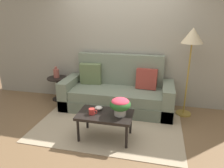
{
  "coord_description": "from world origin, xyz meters",
  "views": [
    {
      "loc": [
        0.81,
        -3.3,
        1.93
      ],
      "look_at": [
        0.03,
        0.08,
        0.74
      ],
      "focal_mm": 33.38,
      "sensor_mm": 36.0,
      "label": 1
    }
  ],
  "objects_px": {
    "coffee_mug": "(92,111)",
    "snack_bowl": "(99,108)",
    "floor_lamp": "(192,42)",
    "coffee_table": "(105,116)",
    "potted_plant": "(120,105)",
    "side_table": "(58,84)",
    "table_vase": "(56,73)",
    "couch": "(117,93)"
  },
  "relations": [
    {
      "from": "coffee_mug",
      "to": "snack_bowl",
      "type": "relative_size",
      "value": 1.1
    },
    {
      "from": "floor_lamp",
      "to": "coffee_mug",
      "type": "xyz_separation_m",
      "value": [
        -1.51,
        -1.22,
        -0.96
      ]
    },
    {
      "from": "coffee_table",
      "to": "snack_bowl",
      "type": "height_order",
      "value": "snack_bowl"
    },
    {
      "from": "floor_lamp",
      "to": "potted_plant",
      "type": "relative_size",
      "value": 5.25
    },
    {
      "from": "side_table",
      "to": "potted_plant",
      "type": "relative_size",
      "value": 1.66
    },
    {
      "from": "coffee_mug",
      "to": "coffee_table",
      "type": "bearing_deg",
      "value": 18.54
    },
    {
      "from": "coffee_table",
      "to": "table_vase",
      "type": "bearing_deg",
      "value": 138.87
    },
    {
      "from": "couch",
      "to": "side_table",
      "type": "height_order",
      "value": "couch"
    },
    {
      "from": "snack_bowl",
      "to": "side_table",
      "type": "bearing_deg",
      "value": 138.46
    },
    {
      "from": "floor_lamp",
      "to": "potted_plant",
      "type": "height_order",
      "value": "floor_lamp"
    },
    {
      "from": "floor_lamp",
      "to": "coffee_table",
      "type": "bearing_deg",
      "value": -138.65
    },
    {
      "from": "coffee_table",
      "to": "side_table",
      "type": "relative_size",
      "value": 1.61
    },
    {
      "from": "floor_lamp",
      "to": "table_vase",
      "type": "distance_m",
      "value": 2.92
    },
    {
      "from": "snack_bowl",
      "to": "table_vase",
      "type": "relative_size",
      "value": 0.49
    },
    {
      "from": "floor_lamp",
      "to": "couch",
      "type": "bearing_deg",
      "value": -179.6
    },
    {
      "from": "potted_plant",
      "to": "coffee_mug",
      "type": "relative_size",
      "value": 2.34
    },
    {
      "from": "floor_lamp",
      "to": "snack_bowl",
      "type": "bearing_deg",
      "value": -144.11
    },
    {
      "from": "side_table",
      "to": "table_vase",
      "type": "relative_size",
      "value": 2.11
    },
    {
      "from": "floor_lamp",
      "to": "table_vase",
      "type": "bearing_deg",
      "value": 177.07
    },
    {
      "from": "potted_plant",
      "to": "coffee_table",
      "type": "bearing_deg",
      "value": -177.98
    },
    {
      "from": "coffee_table",
      "to": "floor_lamp",
      "type": "distance_m",
      "value": 2.05
    },
    {
      "from": "side_table",
      "to": "floor_lamp",
      "type": "xyz_separation_m",
      "value": [
        2.79,
        -0.13,
        1.07
      ]
    },
    {
      "from": "potted_plant",
      "to": "table_vase",
      "type": "xyz_separation_m",
      "value": [
        -1.73,
        1.29,
        0.03
      ]
    },
    {
      "from": "couch",
      "to": "snack_bowl",
      "type": "height_order",
      "value": "couch"
    },
    {
      "from": "coffee_table",
      "to": "floor_lamp",
      "type": "height_order",
      "value": "floor_lamp"
    },
    {
      "from": "couch",
      "to": "snack_bowl",
      "type": "bearing_deg",
      "value": -95.1
    },
    {
      "from": "floor_lamp",
      "to": "snack_bowl",
      "type": "relative_size",
      "value": 13.49
    },
    {
      "from": "snack_bowl",
      "to": "coffee_table",
      "type": "bearing_deg",
      "value": -38.04
    },
    {
      "from": "potted_plant",
      "to": "side_table",
      "type": "bearing_deg",
      "value": 143.16
    },
    {
      "from": "side_table",
      "to": "potted_plant",
      "type": "height_order",
      "value": "potted_plant"
    },
    {
      "from": "side_table",
      "to": "table_vase",
      "type": "xyz_separation_m",
      "value": [
        -0.02,
        0.01,
        0.27
      ]
    },
    {
      "from": "side_table",
      "to": "coffee_mug",
      "type": "height_order",
      "value": "side_table"
    },
    {
      "from": "side_table",
      "to": "snack_bowl",
      "type": "xyz_separation_m",
      "value": [
        1.33,
        -1.18,
        0.1
      ]
    },
    {
      "from": "coffee_table",
      "to": "coffee_mug",
      "type": "xyz_separation_m",
      "value": [
        -0.19,
        -0.06,
        0.09
      ]
    },
    {
      "from": "side_table",
      "to": "coffee_mug",
      "type": "xyz_separation_m",
      "value": [
        1.28,
        -1.35,
        0.11
      ]
    },
    {
      "from": "coffee_table",
      "to": "side_table",
      "type": "height_order",
      "value": "side_table"
    },
    {
      "from": "couch",
      "to": "snack_bowl",
      "type": "relative_size",
      "value": 18.1
    },
    {
      "from": "coffee_table",
      "to": "coffee_mug",
      "type": "bearing_deg",
      "value": -161.46
    },
    {
      "from": "floor_lamp",
      "to": "snack_bowl",
      "type": "distance_m",
      "value": 2.04
    },
    {
      "from": "coffee_table",
      "to": "table_vase",
      "type": "relative_size",
      "value": 3.4
    },
    {
      "from": "coffee_table",
      "to": "couch",
      "type": "bearing_deg",
      "value": 92.19
    },
    {
      "from": "couch",
      "to": "potted_plant",
      "type": "height_order",
      "value": "couch"
    }
  ]
}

